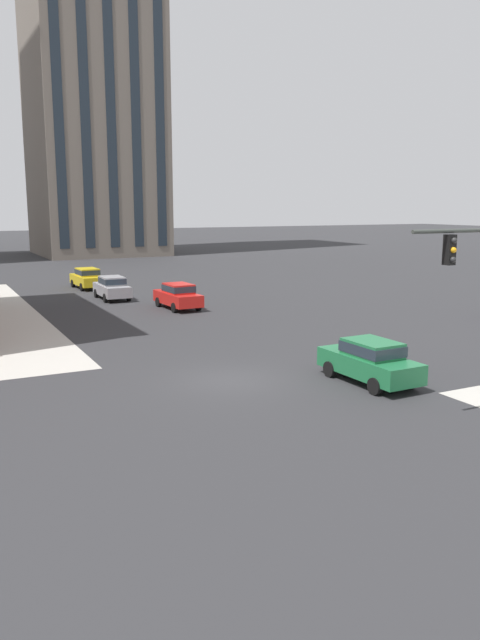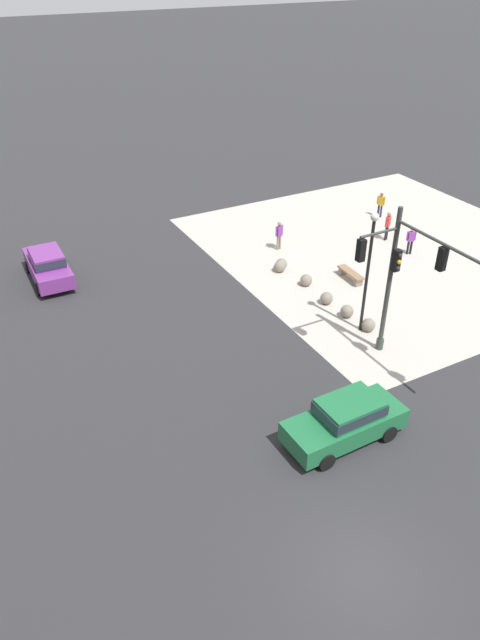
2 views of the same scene
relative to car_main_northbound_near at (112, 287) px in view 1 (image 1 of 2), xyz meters
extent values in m
plane|color=#2D2D30|center=(-1.80, -23.13, -0.92)|extent=(320.00, 320.00, 0.00)
cube|color=black|center=(1.74, -30.67, 4.52)|extent=(0.28, 0.28, 0.90)
sphere|color=#282828|center=(1.74, -30.83, 4.80)|extent=(0.18, 0.18, 0.18)
sphere|color=orange|center=(1.74, -30.83, 4.52)|extent=(0.18, 0.18, 0.18)
sphere|color=#282828|center=(1.74, -30.83, 4.24)|extent=(0.18, 0.18, 0.18)
cube|color=#99999E|center=(0.00, 0.05, -0.22)|extent=(1.83, 4.43, 0.76)
cube|color=#99999E|center=(0.00, -0.10, 0.46)|extent=(1.53, 2.13, 0.60)
cube|color=#232D38|center=(0.00, -0.10, 0.46)|extent=(1.56, 2.22, 0.40)
cylinder|color=black|center=(-0.81, 1.43, -0.60)|extent=(0.23, 0.64, 0.64)
cylinder|color=black|center=(0.86, 1.40, -0.60)|extent=(0.23, 0.64, 0.64)
cylinder|color=black|center=(-0.86, -1.30, -0.60)|extent=(0.23, 0.64, 0.64)
cylinder|color=black|center=(0.82, -1.33, -0.60)|extent=(0.23, 0.64, 0.64)
cube|color=#1E6B3D|center=(2.81, -25.87, -0.22)|extent=(1.84, 4.43, 0.76)
cube|color=#1E6B3D|center=(2.81, -26.02, 0.46)|extent=(1.53, 2.14, 0.60)
cube|color=#232D38|center=(2.81, -26.02, 0.46)|extent=(1.57, 2.23, 0.40)
cylinder|color=black|center=(1.95, -24.52, -0.60)|extent=(0.23, 0.64, 0.64)
cylinder|color=black|center=(3.62, -24.49, -0.60)|extent=(0.23, 0.64, 0.64)
cylinder|color=black|center=(2.00, -27.25, -0.60)|extent=(0.23, 0.64, 0.64)
cylinder|color=black|center=(3.67, -27.22, -0.60)|extent=(0.23, 0.64, 0.64)
cube|color=gold|center=(-0.15, 6.92, -0.22)|extent=(1.94, 4.47, 0.76)
cube|color=gold|center=(-0.15, 6.77, 0.46)|extent=(1.58, 2.17, 0.60)
cube|color=#232D38|center=(-0.15, 6.77, 0.46)|extent=(1.62, 2.26, 0.40)
cylinder|color=black|center=(-1.05, 8.25, -0.60)|extent=(0.25, 0.65, 0.64)
cylinder|color=black|center=(0.62, 8.32, -0.60)|extent=(0.25, 0.65, 0.64)
cylinder|color=black|center=(-0.93, 5.52, -0.60)|extent=(0.25, 0.65, 0.64)
cylinder|color=black|center=(0.74, 5.59, -0.60)|extent=(0.25, 0.65, 0.64)
cube|color=red|center=(2.72, -6.07, -0.22)|extent=(1.91, 4.46, 0.76)
cube|color=red|center=(2.73, -6.22, 0.46)|extent=(1.57, 2.16, 0.60)
cube|color=#232D38|center=(2.73, -6.22, 0.46)|extent=(1.61, 2.25, 0.40)
cylinder|color=black|center=(1.84, -4.74, -0.60)|extent=(0.24, 0.65, 0.64)
cylinder|color=black|center=(3.51, -4.68, -0.60)|extent=(0.24, 0.65, 0.64)
cylinder|color=black|center=(1.93, -7.46, -0.60)|extent=(0.24, 0.65, 0.64)
cylinder|color=black|center=(3.60, -7.41, -0.60)|extent=(0.24, 0.65, 0.64)
camera|label=1|loc=(-12.19, -44.36, 5.80)|focal=35.13mm
camera|label=2|loc=(-9.16, -15.23, 14.05)|focal=33.30mm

